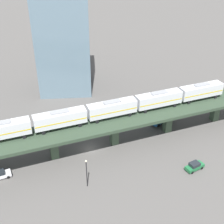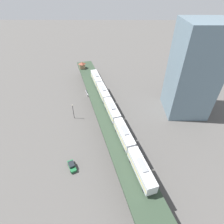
{
  "view_description": "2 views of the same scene",
  "coord_description": "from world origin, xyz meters",
  "px_view_note": "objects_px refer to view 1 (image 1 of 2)",
  "views": [
    {
      "loc": [
        60.56,
        1.08,
        47.02
      ],
      "look_at": [
        -3.24,
        5.77,
        8.33
      ],
      "focal_mm": 50.0,
      "sensor_mm": 36.0,
      "label": 1
    },
    {
      "loc": [
        -3.49,
        55.09,
        47.39
      ],
      "look_at": [
        -3.24,
        5.77,
        8.33
      ],
      "focal_mm": 28.0,
      "sensor_mm": 36.0,
      "label": 2
    }
  ],
  "objects_px": {
    "delivery_truck": "(161,117)",
    "street_lamp": "(87,171)",
    "street_car_white": "(0,175)",
    "street_car_green": "(195,166)",
    "office_tower": "(63,34)",
    "subway_train": "(112,108)"
  },
  "relations": [
    {
      "from": "delivery_truck",
      "to": "street_lamp",
      "type": "bearing_deg",
      "value": -41.31
    },
    {
      "from": "delivery_truck",
      "to": "street_lamp",
      "type": "relative_size",
      "value": 1.0
    },
    {
      "from": "street_car_white",
      "to": "delivery_truck",
      "type": "distance_m",
      "value": 43.52
    },
    {
      "from": "street_car_green",
      "to": "office_tower",
      "type": "distance_m",
      "value": 55.65
    },
    {
      "from": "delivery_truck",
      "to": "office_tower",
      "type": "xyz_separation_m",
      "value": [
        -23.76,
        -26.79,
        16.24
      ]
    },
    {
      "from": "street_car_white",
      "to": "street_lamp",
      "type": "distance_m",
      "value": 19.29
    },
    {
      "from": "office_tower",
      "to": "street_car_white",
      "type": "bearing_deg",
      "value": -15.8
    },
    {
      "from": "office_tower",
      "to": "street_car_green",
      "type": "bearing_deg",
      "value": 34.87
    },
    {
      "from": "street_car_white",
      "to": "office_tower",
      "type": "distance_m",
      "value": 47.92
    },
    {
      "from": "street_car_green",
      "to": "office_tower",
      "type": "relative_size",
      "value": 0.13
    },
    {
      "from": "subway_train",
      "to": "street_car_green",
      "type": "distance_m",
      "value": 23.01
    },
    {
      "from": "street_car_green",
      "to": "street_lamp",
      "type": "distance_m",
      "value": 24.29
    },
    {
      "from": "subway_train",
      "to": "street_lamp",
      "type": "distance_m",
      "value": 17.8
    },
    {
      "from": "street_car_green",
      "to": "street_lamp",
      "type": "relative_size",
      "value": 0.68
    },
    {
      "from": "subway_train",
      "to": "office_tower",
      "type": "xyz_separation_m",
      "value": [
        -31.13,
        -12.78,
        8.63
      ]
    },
    {
      "from": "street_lamp",
      "to": "office_tower",
      "type": "relative_size",
      "value": 0.19
    },
    {
      "from": "subway_train",
      "to": "street_car_green",
      "type": "relative_size",
      "value": 12.76
    },
    {
      "from": "delivery_truck",
      "to": "office_tower",
      "type": "height_order",
      "value": "office_tower"
    },
    {
      "from": "office_tower",
      "to": "subway_train",
      "type": "bearing_deg",
      "value": 22.33
    },
    {
      "from": "street_car_white",
      "to": "street_lamp",
      "type": "xyz_separation_m",
      "value": [
        3.82,
        18.64,
        3.17
      ]
    },
    {
      "from": "street_lamp",
      "to": "office_tower",
      "type": "height_order",
      "value": "office_tower"
    },
    {
      "from": "street_car_white",
      "to": "office_tower",
      "type": "xyz_separation_m",
      "value": [
        -43.09,
        12.19,
        17.06
      ]
    }
  ]
}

